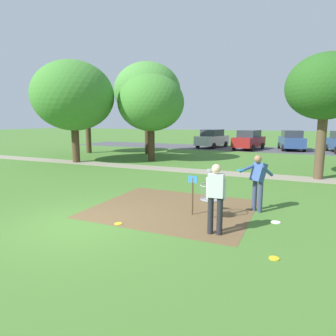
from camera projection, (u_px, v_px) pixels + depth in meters
ground_plane at (81, 224)px, 7.67m from camera, size 160.00×160.00×0.00m
dirt_tee_pad at (173, 208)px, 9.08m from camera, size 4.78×4.10×0.01m
disc_golf_basket at (208, 192)px, 8.07m from camera, size 0.98×0.58×1.39m
player_foreground_watching at (216, 195)px, 6.87m from camera, size 0.48×0.42×1.71m
player_throwing at (258, 179)px, 8.63m from camera, size 0.99×0.76×1.71m
frisbee_near_basket at (118, 224)px, 7.69m from camera, size 0.21×0.21×0.02m
frisbee_by_tee at (274, 258)px, 5.76m from camera, size 0.20×0.20×0.02m
frisbee_mid_grass at (276, 222)px, 7.80m from camera, size 0.25×0.25×0.02m
tree_near_left at (151, 103)px, 19.29m from camera, size 4.41×4.41×5.77m
tree_near_right at (147, 91)px, 23.52m from camera, size 5.38×5.38×7.36m
tree_mid_left at (73, 96)px, 18.60m from camera, size 5.19×5.19×6.49m
tree_mid_center at (87, 102)px, 24.17m from camera, size 3.93×3.93×5.97m
tree_mid_right at (326, 87)px, 13.04m from camera, size 3.47×3.47×5.70m
parking_lot_strip at (241, 149)px, 28.62m from camera, size 36.00×6.00×0.01m
parked_car_leftmost at (212, 139)px, 29.61m from camera, size 2.70×4.50×1.84m
parked_car_center_left at (249, 140)px, 27.44m from camera, size 2.64×4.48×1.84m
parked_car_center_right at (291, 140)px, 27.04m from camera, size 2.55×4.46×1.84m
gravel_path at (193, 171)px, 15.87m from camera, size 40.00×1.46×0.00m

